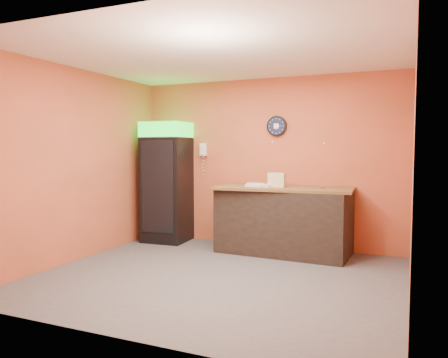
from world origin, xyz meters
The scene contains 15 objects.
floor centered at (0.00, 0.00, 0.00)m, with size 4.50×4.50×0.00m, color #47474C.
back_wall centered at (0.00, 2.00, 1.40)m, with size 4.50×0.02×2.80m, color #D3573B.
left_wall centered at (-2.25, 0.00, 1.40)m, with size 0.02×4.00×2.80m, color #D3573B.
right_wall centered at (2.25, 0.00, 1.40)m, with size 0.02×4.00×2.80m, color #D3573B.
ceiling centered at (0.00, 0.00, 2.80)m, with size 4.50×4.00×0.02m, color white.
beverage_cooler centered at (-1.72, 1.60, 1.02)m, with size 0.78×0.79×2.09m.
prep_counter centered at (0.42, 1.55, 0.50)m, with size 2.00×0.89×1.00m, color black.
wall_clock centered at (0.18, 1.97, 2.00)m, with size 0.34×0.06×0.34m.
wall_phone centered at (-1.16, 1.95, 1.62)m, with size 0.12×0.11×0.22m.
butcher_paper centered at (0.42, 1.55, 1.02)m, with size 2.10×0.95×0.04m, color brown.
sub_roll_stack centered at (0.34, 1.45, 1.15)m, with size 0.27×0.11×0.22m.
wrapped_sandwich_left centered at (-0.01, 1.38, 1.06)m, with size 0.27×0.11×0.04m, color silver.
wrapped_sandwich_mid centered at (0.11, 1.42, 1.06)m, with size 0.30×0.12×0.04m, color silver.
wrapped_sandwich_right centered at (-0.04, 1.60, 1.06)m, with size 0.30×0.12×0.04m, color silver.
kitchen_tool centered at (0.39, 1.71, 1.08)m, with size 0.07×0.07×0.07m, color silver.
Camera 1 is at (2.24, -5.00, 1.64)m, focal length 35.00 mm.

